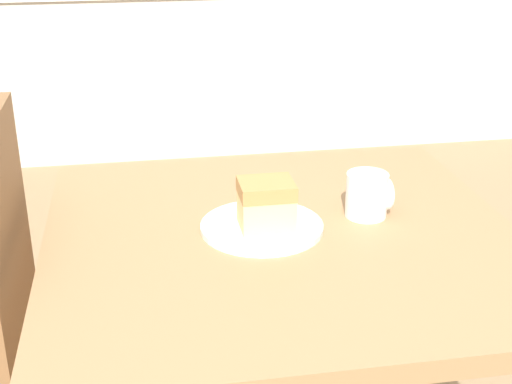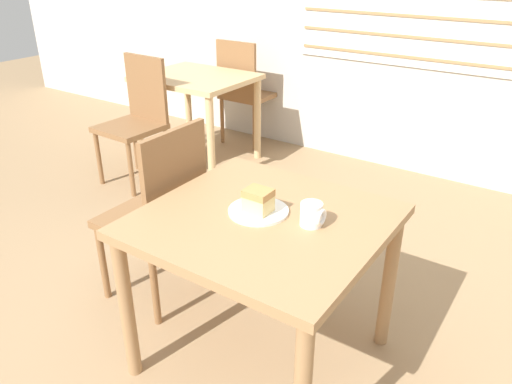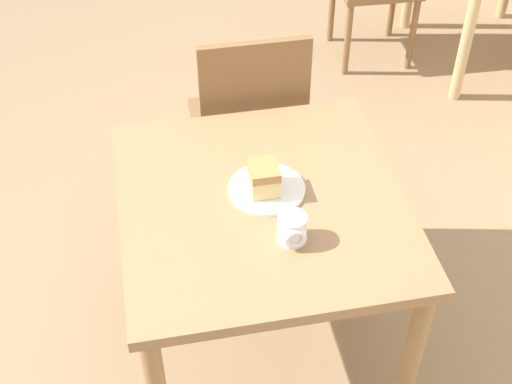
% 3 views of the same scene
% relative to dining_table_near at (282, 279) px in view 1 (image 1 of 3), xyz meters
% --- Properties ---
extents(dining_table_near, '(0.93, 0.88, 0.72)m').
position_rel_dining_table_near_xyz_m(dining_table_near, '(0.00, 0.00, 0.00)').
color(dining_table_near, '#9E754C').
rests_on(dining_table_near, ground_plane).
extents(plate, '(0.24, 0.24, 0.01)m').
position_rel_dining_table_near_xyz_m(plate, '(-0.04, 0.02, 0.11)').
color(plate, white).
rests_on(plate, dining_table_near).
extents(cake_slice, '(0.11, 0.09, 0.09)m').
position_rel_dining_table_near_xyz_m(cake_slice, '(-0.03, 0.01, 0.16)').
color(cake_slice, '#E0C67F').
rests_on(cake_slice, plate).
extents(coffee_mug, '(0.09, 0.09, 0.09)m').
position_rel_dining_table_near_xyz_m(coffee_mug, '(0.19, 0.05, 0.15)').
color(coffee_mug, white).
rests_on(coffee_mug, dining_table_near).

